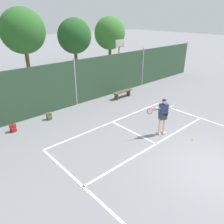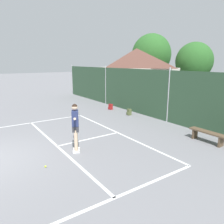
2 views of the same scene
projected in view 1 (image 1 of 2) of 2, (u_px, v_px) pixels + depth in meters
ground_plane at (208, 170)px, 8.45m from camera, size 120.00×120.00×0.00m
court_markings at (193, 162)px, 8.88m from camera, size 8.30×11.10×0.01m
chainlink_fence at (75, 83)px, 13.95m from camera, size 26.09×0.09×3.05m
basketball_hoop at (119, 55)px, 18.53m from camera, size 0.90×0.67×3.55m
tennis_player at (163, 114)px, 10.52m from camera, size 1.36×0.58×1.85m
tennis_ball at (192, 140)px, 10.40m from camera, size 0.07×0.07×0.07m
backpack_red at (13, 128)px, 11.12m from camera, size 0.29×0.25×0.46m
backpack_olive at (49, 116)px, 12.41m from camera, size 0.30×0.27×0.46m
courtside_bench at (123, 93)px, 15.60m from camera, size 1.60×0.36×0.48m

